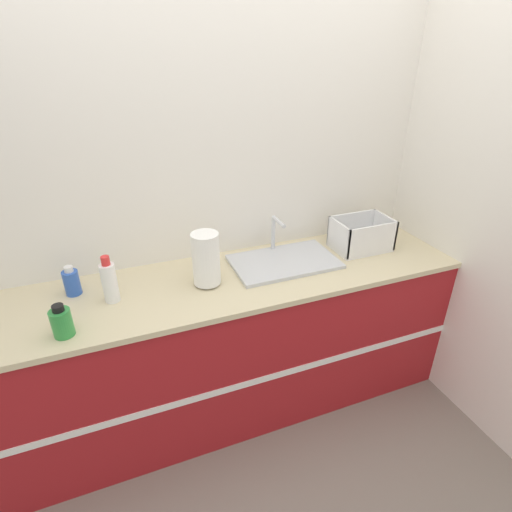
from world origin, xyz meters
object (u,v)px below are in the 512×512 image
Objects in this scene: sink at (284,260)px; dish_rack at (361,237)px; paper_towel_roll at (206,259)px; bottle_green at (62,322)px; bottle_white_spray at (109,282)px; bottle_blue at (72,282)px.

dish_rack is (0.51, 0.00, 0.06)m from sink.
sink is at bearing 7.95° from paper_towel_roll.
bottle_white_spray is (0.21, 0.20, 0.04)m from bottle_green.
dish_rack is 1.43m from bottle_white_spray.
bottle_green is at bearing -171.39° from dish_rack.
sink reaches higher than bottle_green.
paper_towel_roll is 0.66m from bottle_blue.
dish_rack is 1.61m from bottle_blue.
bottle_blue is 0.64× the size of bottle_white_spray.
bottle_blue is (-1.10, 0.08, 0.05)m from sink.
sink reaches higher than dish_rack.
bottle_green is 0.98× the size of bottle_blue.
bottle_blue is at bearing 166.93° from paper_towel_roll.
dish_rack is at bearing -2.93° from bottle_blue.
paper_towel_roll reaches higher than bottle_white_spray.
paper_towel_roll is (-0.46, -0.06, 0.13)m from sink.
paper_towel_roll is 0.85× the size of dish_rack.
paper_towel_roll reaches higher than sink.
sink is at bearing -4.37° from bottle_blue.
paper_towel_roll is at bearing -172.05° from sink.
sink reaches higher than bottle_blue.
paper_towel_roll is at bearing -176.08° from dish_rack.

